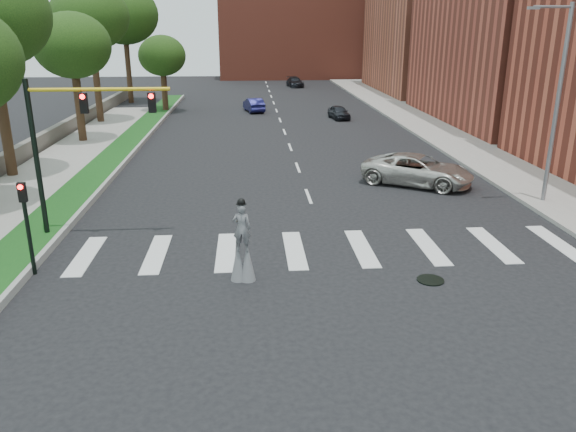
# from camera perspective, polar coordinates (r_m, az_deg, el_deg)

# --- Properties ---
(ground_plane) EXTENTS (160.00, 160.00, 0.00)m
(ground_plane) POSITION_cam_1_polar(r_m,az_deg,el_deg) (20.43, 4.50, -4.43)
(ground_plane) COLOR black
(ground_plane) RESTS_ON ground
(grass_median) EXTENTS (2.00, 60.00, 0.25)m
(grass_median) POSITION_cam_1_polar(r_m,az_deg,el_deg) (40.28, -16.44, 6.66)
(grass_median) COLOR #124115
(grass_median) RESTS_ON ground
(median_curb) EXTENTS (0.20, 60.00, 0.28)m
(median_curb) POSITION_cam_1_polar(r_m,az_deg,el_deg) (40.07, -14.96, 6.75)
(median_curb) COLOR gray
(median_curb) RESTS_ON ground
(sidewalk_left) EXTENTS (4.00, 60.00, 0.18)m
(sidewalk_left) POSITION_cam_1_polar(r_m,az_deg,el_deg) (31.81, -25.31, 2.47)
(sidewalk_left) COLOR gray
(sidewalk_left) RESTS_ON ground
(sidewalk_right) EXTENTS (5.00, 90.00, 0.18)m
(sidewalk_right) POSITION_cam_1_polar(r_m,az_deg,el_deg) (46.90, 15.31, 8.33)
(sidewalk_right) COLOR gray
(sidewalk_right) RESTS_ON ground
(stone_wall) EXTENTS (0.50, 56.00, 1.10)m
(stone_wall) POSITION_cam_1_polar(r_m,az_deg,el_deg) (43.57, -23.10, 7.37)
(stone_wall) COLOR #5C574F
(stone_wall) RESTS_ON ground
(manhole) EXTENTS (0.90, 0.90, 0.04)m
(manhole) POSITION_cam_1_polar(r_m,az_deg,el_deg) (19.33, 14.27, -6.32)
(manhole) COLOR black
(manhole) RESTS_ON ground
(building_far) EXTENTS (16.00, 22.00, 20.00)m
(building_far) POSITION_cam_1_polar(r_m,az_deg,el_deg) (76.76, 15.74, 19.55)
(building_far) COLOR #AB573F
(building_far) RESTS_ON ground
(building_backdrop) EXTENTS (26.00, 14.00, 18.00)m
(building_backdrop) POSITION_cam_1_polar(r_m,az_deg,el_deg) (96.98, 1.21, 19.29)
(building_backdrop) COLOR #9B4230
(building_backdrop) RESTS_ON ground
(streetlight) EXTENTS (2.05, 0.20, 9.00)m
(streetlight) POSITION_cam_1_polar(r_m,az_deg,el_deg) (28.37, 25.57, 10.63)
(streetlight) COLOR slate
(streetlight) RESTS_ON ground
(traffic_signal) EXTENTS (5.30, 0.23, 6.20)m
(traffic_signal) POSITION_cam_1_polar(r_m,az_deg,el_deg) (22.95, -21.61, 7.73)
(traffic_signal) COLOR black
(traffic_signal) RESTS_ON ground
(secondary_signal) EXTENTS (0.25, 0.21, 3.23)m
(secondary_signal) POSITION_cam_1_polar(r_m,az_deg,el_deg) (20.42, -25.02, -0.37)
(secondary_signal) COLOR black
(secondary_signal) RESTS_ON ground
(stilt_performer) EXTENTS (0.84, 0.57, 2.84)m
(stilt_performer) POSITION_cam_1_polar(r_m,az_deg,el_deg) (18.43, -4.64, -3.41)
(stilt_performer) COLOR #322014
(stilt_performer) RESTS_ON ground
(suv_crossing) EXTENTS (6.31, 5.29, 1.60)m
(suv_crossing) POSITION_cam_1_polar(r_m,az_deg,el_deg) (30.54, 13.03, 4.58)
(suv_crossing) COLOR beige
(suv_crossing) RESTS_ON ground
(car_near) EXTENTS (1.87, 3.66, 1.19)m
(car_near) POSITION_cam_1_polar(r_m,az_deg,el_deg) (52.08, 5.19, 10.45)
(car_near) COLOR black
(car_near) RESTS_ON ground
(car_mid) EXTENTS (2.24, 4.28, 1.34)m
(car_mid) POSITION_cam_1_polar(r_m,az_deg,el_deg) (56.48, -3.50, 11.21)
(car_mid) COLOR #16174F
(car_mid) RESTS_ON ground
(car_far) EXTENTS (2.42, 4.68, 1.30)m
(car_far) POSITION_cam_1_polar(r_m,az_deg,el_deg) (80.23, 0.72, 13.44)
(car_far) COLOR black
(car_far) RESTS_ON ground
(tree_3) EXTENTS (5.27, 5.27, 9.02)m
(tree_3) POSITION_cam_1_polar(r_m,az_deg,el_deg) (42.94, -21.09, 15.81)
(tree_3) COLOR #322014
(tree_3) RESTS_ON ground
(tree_4) EXTENTS (6.36, 6.36, 11.52)m
(tree_4) POSITION_cam_1_polar(r_m,az_deg,el_deg) (51.51, -19.49, 18.55)
(tree_4) COLOR #322014
(tree_4) RESTS_ON ground
(tree_5) EXTENTS (7.27, 7.27, 12.30)m
(tree_5) POSITION_cam_1_polar(r_m,az_deg,el_deg) (65.26, -16.36, 19.02)
(tree_5) COLOR #322014
(tree_5) RESTS_ON ground
(tree_6) EXTENTS (4.49, 4.49, 7.28)m
(tree_6) POSITION_cam_1_polar(r_m,az_deg,el_deg) (56.87, -12.67, 15.56)
(tree_6) COLOR #322014
(tree_6) RESTS_ON ground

